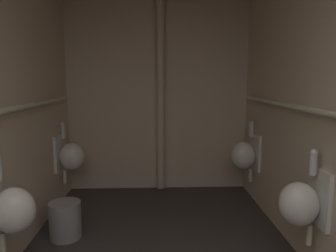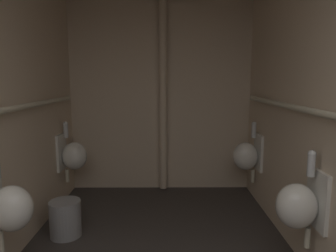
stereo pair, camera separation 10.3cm
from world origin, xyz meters
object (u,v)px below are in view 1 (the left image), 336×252
(standpipe_back_wall, at_px, (161,94))
(urinal_left_mid, at_px, (11,209))
(urinal_left_far, at_px, (70,156))
(urinal_right_mid, at_px, (301,203))
(waste_bin, at_px, (65,220))
(urinal_right_far, at_px, (245,155))

(standpipe_back_wall, bearing_deg, urinal_left_mid, -119.06)
(urinal_left_far, distance_m, standpipe_back_wall, 1.39)
(urinal_left_mid, bearing_deg, standpipe_back_wall, 60.94)
(urinal_right_mid, bearing_deg, waste_bin, 161.11)
(urinal_right_far, distance_m, waste_bin, 2.18)
(urinal_left_mid, xyz_separation_m, standpipe_back_wall, (1.11, 1.99, 0.73))
(urinal_right_mid, height_order, standpipe_back_wall, standpipe_back_wall)
(urinal_right_mid, bearing_deg, urinal_right_far, 90.00)
(standpipe_back_wall, height_order, waste_bin, standpipe_back_wall)
(urinal_left_mid, height_order, waste_bin, urinal_left_mid)
(urinal_right_far, bearing_deg, standpipe_back_wall, 156.19)
(urinal_right_far, height_order, waste_bin, urinal_right_far)
(urinal_left_far, relative_size, urinal_right_far, 1.00)
(urinal_right_mid, distance_m, urinal_right_far, 1.50)
(urinal_left_far, bearing_deg, waste_bin, -79.09)
(urinal_left_far, xyz_separation_m, waste_bin, (0.16, -0.85, -0.42))
(urinal_left_mid, relative_size, urinal_right_far, 1.00)
(urinal_left_far, distance_m, waste_bin, 0.96)
(urinal_right_mid, relative_size, standpipe_back_wall, 0.29)
(urinal_left_far, relative_size, standpipe_back_wall, 0.29)
(urinal_left_mid, relative_size, urinal_left_far, 1.00)
(urinal_right_mid, distance_m, waste_bin, 2.13)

